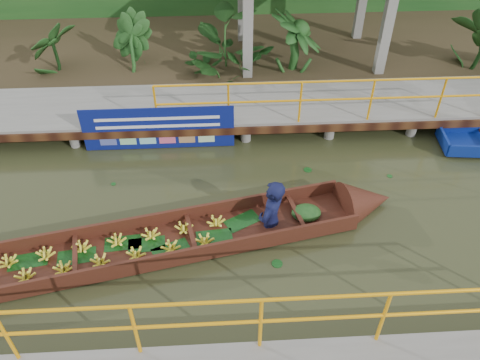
{
  "coord_description": "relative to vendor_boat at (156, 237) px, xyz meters",
  "views": [
    {
      "loc": [
        0.34,
        -6.45,
        6.41
      ],
      "look_at": [
        0.74,
        0.5,
        0.6
      ],
      "focal_mm": 35.0,
      "sensor_mm": 36.0,
      "label": 1
    }
  ],
  "objects": [
    {
      "name": "ground",
      "position": [
        0.82,
        0.63,
        -0.29
      ],
      "size": [
        80.0,
        80.0,
        0.0
      ],
      "primitive_type": "plane",
      "color": "#2B3219",
      "rests_on": "ground"
    },
    {
      "name": "land_strip",
      "position": [
        0.82,
        8.13,
        -0.06
      ],
      "size": [
        30.0,
        8.0,
        0.45
      ],
      "primitive_type": "cube",
      "color": "#322A19",
      "rests_on": "ground"
    },
    {
      "name": "far_dock",
      "position": [
        0.84,
        4.06,
        0.19
      ],
      "size": [
        16.0,
        2.06,
        1.66
      ],
      "color": "slate",
      "rests_on": "ground"
    },
    {
      "name": "vendor_boat",
      "position": [
        0.0,
        0.0,
        0.0
      ],
      "size": [
        10.09,
        3.06,
        2.37
      ],
      "rotation": [
        0.0,
        0.0,
        0.21
      ],
      "color": "#3B1C10",
      "rests_on": "ground"
    },
    {
      "name": "blue_banner",
      "position": [
        -0.17,
        3.11,
        0.27
      ],
      "size": [
        3.42,
        0.04,
        1.07
      ],
      "color": "navy",
      "rests_on": "ground"
    },
    {
      "name": "tropical_plants",
      "position": [
        3.07,
        5.93,
        0.9
      ],
      "size": [
        14.18,
        1.18,
        1.48
      ],
      "color": "#144016",
      "rests_on": "ground"
    }
  ]
}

